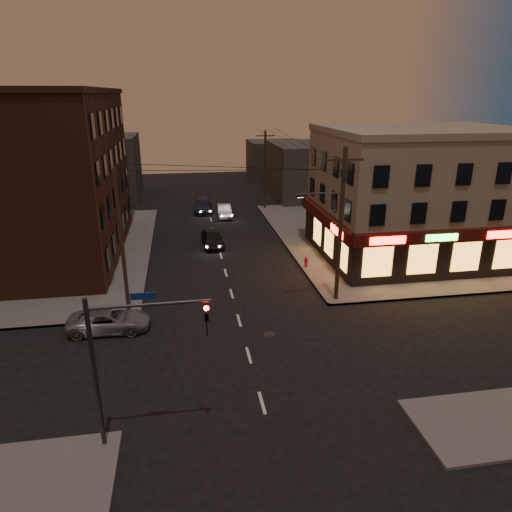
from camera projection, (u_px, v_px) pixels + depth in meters
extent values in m
plane|color=black|center=(249.00, 355.00, 24.23)|extent=(120.00, 120.00, 0.00)
cube|color=#514F4C|center=(401.00, 235.00, 44.64)|extent=(24.00, 28.00, 0.15)
cube|color=#514F4C|center=(8.00, 255.00, 39.08)|extent=(24.00, 28.00, 0.15)
cube|color=gray|center=(416.00, 196.00, 37.51)|extent=(15.00, 12.00, 10.00)
cube|color=gray|center=(424.00, 130.00, 35.74)|extent=(15.20, 12.20, 0.50)
cube|color=black|center=(451.00, 258.00, 33.10)|extent=(15.12, 0.25, 3.40)
cube|color=black|center=(327.00, 239.00, 37.47)|extent=(0.25, 12.12, 3.40)
cube|color=#3F0D0A|center=(457.00, 236.00, 32.21)|extent=(15.60, 0.50, 0.90)
cube|color=#3F0D0A|center=(324.00, 218.00, 36.82)|extent=(0.50, 12.60, 0.90)
cube|color=#FF140C|center=(388.00, 241.00, 31.14)|extent=(2.60, 0.06, 0.55)
cube|color=#FF140C|center=(504.00, 234.00, 32.50)|extent=(2.60, 0.06, 0.55)
cube|color=#26FF3F|center=(442.00, 238.00, 31.76)|extent=(2.40, 0.06, 0.50)
cube|color=#FF140C|center=(337.00, 231.00, 33.25)|extent=(0.06, 2.60, 0.55)
cube|color=#FF9F38|center=(444.00, 258.00, 32.83)|extent=(12.40, 0.08, 2.20)
cube|color=#FF9F38|center=(329.00, 241.00, 36.48)|extent=(0.08, 8.40, 2.20)
cube|color=#472416|center=(39.00, 177.00, 37.40)|extent=(12.00, 20.00, 13.00)
cube|color=#3F3D3A|center=(310.00, 170.00, 60.51)|extent=(10.00, 12.00, 7.00)
cube|color=#3F3D3A|center=(103.00, 167.00, 59.89)|extent=(9.00, 10.00, 8.00)
cube|color=#3F3D3A|center=(274.00, 160.00, 73.38)|extent=(8.00, 8.00, 6.00)
cylinder|color=#382619|center=(340.00, 227.00, 28.94)|extent=(0.28, 0.28, 10.00)
cube|color=#382619|center=(345.00, 160.00, 27.52)|extent=(2.40, 0.12, 0.12)
cylinder|color=#333538|center=(344.00, 173.00, 27.79)|extent=(0.44, 0.44, 0.50)
cylinder|color=#333538|center=(322.00, 193.00, 28.00)|extent=(2.60, 0.10, 0.10)
cube|color=#333538|center=(300.00, 196.00, 27.81)|extent=(0.60, 0.25, 0.18)
cube|color=#FFD88C|center=(300.00, 197.00, 27.85)|extent=(0.35, 0.15, 0.04)
cylinder|color=#382619|center=(265.00, 170.00, 53.44)|extent=(0.26, 0.26, 9.00)
cylinder|color=#382619|center=(122.00, 242.00, 27.65)|extent=(0.24, 0.24, 9.00)
cylinder|color=#333538|center=(95.00, 377.00, 16.94)|extent=(0.18, 0.18, 6.40)
cylinder|color=#333538|center=(150.00, 305.00, 16.33)|extent=(4.40, 0.12, 0.12)
imported|color=black|center=(206.00, 313.00, 16.81)|extent=(0.16, 0.20, 1.00)
sphere|color=#FF0C05|center=(206.00, 308.00, 16.61)|extent=(0.20, 0.20, 0.20)
cube|color=navy|center=(143.00, 296.00, 16.18)|extent=(0.90, 0.05, 0.25)
imported|color=gray|center=(109.00, 321.00, 26.55)|extent=(4.72, 2.30, 1.29)
imported|color=black|center=(212.00, 238.00, 41.35)|extent=(2.03, 4.54, 1.51)
imported|color=slate|center=(224.00, 211.00, 51.21)|extent=(1.62, 4.28, 1.39)
imported|color=#1C2239|center=(203.00, 206.00, 53.29)|extent=(2.35, 5.17, 1.47)
cylinder|color=maroon|center=(306.00, 263.00, 36.13)|extent=(0.28, 0.28, 0.65)
sphere|color=maroon|center=(306.00, 258.00, 36.00)|extent=(0.26, 0.26, 0.26)
cylinder|color=maroon|center=(306.00, 261.00, 36.08)|extent=(0.37, 0.19, 0.13)
cylinder|color=maroon|center=(306.00, 261.00, 36.08)|extent=(0.19, 0.37, 0.13)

